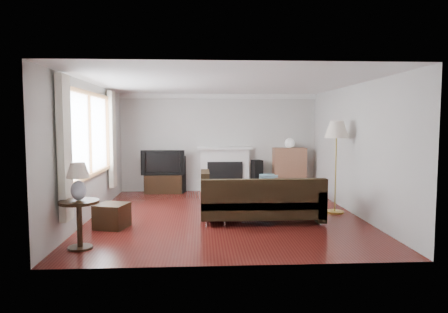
{
  "coord_description": "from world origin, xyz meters",
  "views": [
    {
      "loc": [
        -0.44,
        -7.53,
        1.76
      ],
      "look_at": [
        0.0,
        0.3,
        1.1
      ],
      "focal_mm": 32.0,
      "sensor_mm": 36.0,
      "label": 1
    }
  ],
  "objects": [
    {
      "name": "table_lamp",
      "position": [
        -2.15,
        -1.96,
        0.95
      ],
      "size": [
        0.32,
        0.32,
        0.52
      ],
      "primitive_type": "cube",
      "color": "silver",
      "rests_on": "side_table"
    },
    {
      "name": "floor_lamp",
      "position": [
        2.17,
        0.06,
        0.9
      ],
      "size": [
        0.6,
        0.6,
        1.81
      ],
      "primitive_type": "cube",
      "rotation": [
        0.0,
        0.0,
        -0.35
      ],
      "color": "#B3983E",
      "rests_on": "ground"
    },
    {
      "name": "curtain_far",
      "position": [
        -2.4,
        1.32,
        1.4
      ],
      "size": [
        0.1,
        0.35,
        2.1
      ],
      "primitive_type": "cube",
      "color": "white",
      "rests_on": "room"
    },
    {
      "name": "sectional_sofa",
      "position": [
        0.62,
        -0.54,
        0.38
      ],
      "size": [
        2.34,
        1.71,
        0.76
      ],
      "primitive_type": "cube",
      "color": "black",
      "rests_on": "ground"
    },
    {
      "name": "side_table",
      "position": [
        -2.15,
        -1.96,
        0.34
      ],
      "size": [
        0.55,
        0.55,
        0.69
      ],
      "primitive_type": "cube",
      "color": "black",
      "rests_on": "ground"
    },
    {
      "name": "bookshelf",
      "position": [
        1.8,
        2.53,
        0.56
      ],
      "size": [
        0.82,
        0.39,
        1.13
      ],
      "primitive_type": "cube",
      "color": "#9A6347",
      "rests_on": "ground"
    },
    {
      "name": "speaker_right",
      "position": [
        0.97,
        2.55,
        0.41
      ],
      "size": [
        0.29,
        0.32,
        0.82
      ],
      "primitive_type": "cube",
      "rotation": [
        0.0,
        0.0,
        0.27
      ],
      "color": "black",
      "rests_on": "ground"
    },
    {
      "name": "speaker_left",
      "position": [
        -1.01,
        2.54,
        0.46
      ],
      "size": [
        0.32,
        0.36,
        0.93
      ],
      "primitive_type": "cube",
      "rotation": [
        0.0,
        0.0,
        -0.23
      ],
      "color": "black",
      "rests_on": "ground"
    },
    {
      "name": "globe_lamp",
      "position": [
        1.8,
        2.53,
        1.25
      ],
      "size": [
        0.24,
        0.24,
        0.24
      ],
      "primitive_type": "sphere",
      "color": "white",
      "rests_on": "bookshelf"
    },
    {
      "name": "fireplace",
      "position": [
        0.15,
        2.64,
        0.57
      ],
      "size": [
        1.4,
        0.26,
        1.15
      ],
      "primitive_type": "cube",
      "color": "white",
      "rests_on": "room"
    },
    {
      "name": "curtain_near",
      "position": [
        -2.4,
        -1.72,
        1.4
      ],
      "size": [
        0.1,
        0.35,
        2.1
      ],
      "primitive_type": "cube",
      "color": "white",
      "rests_on": "room"
    },
    {
      "name": "window",
      "position": [
        -2.45,
        -0.2,
        1.55
      ],
      "size": [
        0.12,
        2.74,
        1.54
      ],
      "primitive_type": "cube",
      "color": "#946237",
      "rests_on": "room"
    },
    {
      "name": "tv_stand",
      "position": [
        -1.41,
        2.5,
        0.23
      ],
      "size": [
        0.93,
        0.42,
        0.47
      ],
      "primitive_type": "cube",
      "color": "black",
      "rests_on": "ground"
    },
    {
      "name": "coffee_table",
      "position": [
        0.74,
        0.86,
        0.23
      ],
      "size": [
        1.26,
        0.84,
        0.45
      ],
      "primitive_type": "cube",
      "rotation": [
        0.0,
        0.0,
        0.19
      ],
      "color": "#9C6F4A",
      "rests_on": "ground"
    },
    {
      "name": "room",
      "position": [
        0.0,
        0.0,
        1.25
      ],
      "size": [
        5.1,
        5.6,
        2.54
      ],
      "color": "#511612",
      "rests_on": "ground"
    },
    {
      "name": "television",
      "position": [
        -1.41,
        2.5,
        0.78
      ],
      "size": [
        1.08,
        0.14,
        0.62
      ],
      "primitive_type": "imported",
      "color": "black",
      "rests_on": "tv_stand"
    },
    {
      "name": "footstool",
      "position": [
        -1.95,
        -0.84,
        0.2
      ],
      "size": [
        0.59,
        0.59,
        0.41
      ],
      "primitive_type": "cube",
      "rotation": [
        0.0,
        0.0,
        -0.27
      ],
      "color": "black",
      "rests_on": "ground"
    }
  ]
}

